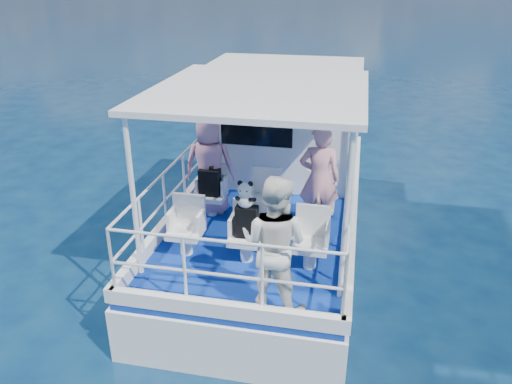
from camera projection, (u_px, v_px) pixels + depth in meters
ground at (261, 271)px, 8.49m from camera, size 2000.00×2000.00×0.00m
hull at (271, 242)px, 9.38m from camera, size 3.00×7.00×1.60m
deck at (272, 202)px, 9.04m from camera, size 2.90×6.90×0.10m
cabin at (284, 121)px, 9.73m from camera, size 2.85×2.00×2.20m
canopy at (259, 90)px, 7.03m from camera, size 3.00×3.20×0.08m
canopy_posts at (259, 167)px, 7.45m from camera, size 2.77×2.97×2.20m
railings at (254, 212)px, 7.41m from camera, size 2.84×3.59×1.00m
seat_port_fwd at (211, 204)px, 8.39m from camera, size 0.48×0.46×0.38m
seat_center_fwd at (264, 209)px, 8.22m from camera, size 0.48×0.46×0.38m
seat_stbd_fwd at (318, 214)px, 8.06m from camera, size 0.48×0.46×0.38m
seat_port_aft at (186, 242)px, 7.23m from camera, size 0.48×0.46×0.38m
seat_center_aft at (247, 248)px, 7.06m from camera, size 0.48×0.46×0.38m
seat_stbd_aft at (310, 255)px, 6.90m from camera, size 0.48×0.46×0.38m
passenger_port_fwd at (209, 165)px, 8.23m from camera, size 0.69×0.54×1.69m
passenger_stbd_fwd at (319, 179)px, 7.65m from camera, size 0.65×0.45×1.72m
passenger_stbd_aft at (274, 244)px, 5.83m from camera, size 0.96×0.82×1.72m
backpack_port at (210, 182)px, 8.18m from camera, size 0.34×0.19×0.45m
backpack_center at (247, 222)px, 6.90m from camera, size 0.31×0.17×0.46m
compact_camera at (210, 168)px, 8.09m from camera, size 0.11×0.07×0.07m
panda at (245, 194)px, 6.72m from camera, size 0.25×0.21×0.38m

